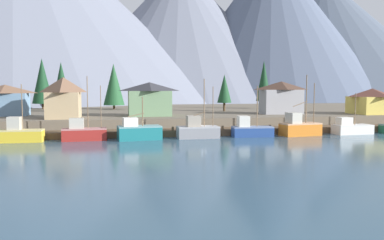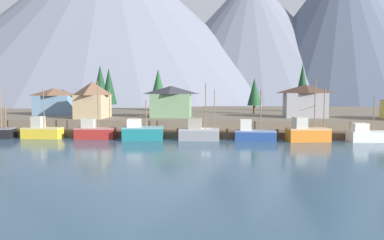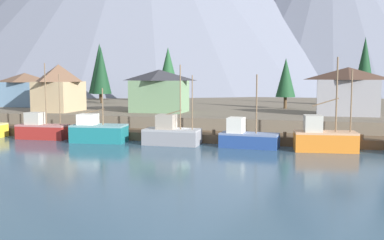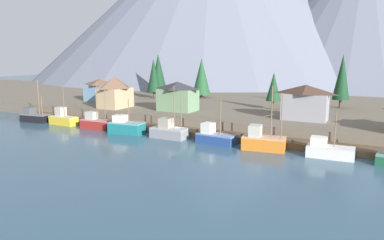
{
  "view_description": "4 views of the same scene",
  "coord_description": "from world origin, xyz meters",
  "px_view_note": "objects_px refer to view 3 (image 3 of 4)",
  "views": [
    {
      "loc": [
        -12.95,
        -60.94,
        7.66
      ],
      "look_at": [
        -0.25,
        3.77,
        2.29
      ],
      "focal_mm": 37.48,
      "sensor_mm": 36.0,
      "label": 1
    },
    {
      "loc": [
        2.12,
        -57.75,
        7.91
      ],
      "look_at": [
        -1.82,
        2.39,
        2.8
      ],
      "focal_mm": 33.73,
      "sensor_mm": 36.0,
      "label": 2
    },
    {
      "loc": [
        14.83,
        -50.74,
        7.86
      ],
      "look_at": [
        0.57,
        3.4,
        2.32
      ],
      "focal_mm": 42.84,
      "sensor_mm": 36.0,
      "label": 3
    },
    {
      "loc": [
        31.16,
        -53.24,
        13.87
      ],
      "look_at": [
        1.51,
        3.0,
        2.55
      ],
      "focal_mm": 33.68,
      "sensor_mm": 36.0,
      "label": 4
    }
  ],
  "objects_px": {
    "fishing_boat_blue": "(247,137)",
    "fishing_boat_orange": "(324,138)",
    "fishing_boat_teal": "(98,132)",
    "conifer_near_right": "(365,66)",
    "conifer_back_left": "(286,78)",
    "conifer_mid_left": "(168,72)",
    "fishing_boat_grey": "(171,134)",
    "house_tan": "(59,87)",
    "fishing_boat_red": "(42,129)",
    "house_blue": "(25,89)",
    "conifer_mid_right": "(101,70)",
    "house_grey": "(348,91)",
    "house_green": "(159,90)",
    "conifer_near_left": "(100,68)"
  },
  "relations": [
    {
      "from": "fishing_boat_red",
      "to": "house_blue",
      "type": "xyz_separation_m",
      "value": [
        -14.96,
        18.46,
        4.23
      ]
    },
    {
      "from": "fishing_boat_teal",
      "to": "fishing_boat_orange",
      "type": "height_order",
      "value": "fishing_boat_orange"
    },
    {
      "from": "house_tan",
      "to": "conifer_near_right",
      "type": "height_order",
      "value": "conifer_near_right"
    },
    {
      "from": "house_tan",
      "to": "conifer_near_left",
      "type": "xyz_separation_m",
      "value": [
        -8.36,
        30.55,
        3.18
      ]
    },
    {
      "from": "fishing_boat_grey",
      "to": "house_tan",
      "type": "bearing_deg",
      "value": 151.92
    },
    {
      "from": "fishing_boat_teal",
      "to": "conifer_mid_right",
      "type": "xyz_separation_m",
      "value": [
        -14.42,
        30.85,
        7.46
      ]
    },
    {
      "from": "conifer_mid_right",
      "to": "house_blue",
      "type": "bearing_deg",
      "value": -125.58
    },
    {
      "from": "fishing_boat_teal",
      "to": "conifer_mid_left",
      "type": "distance_m",
      "value": 38.69
    },
    {
      "from": "fishing_boat_grey",
      "to": "conifer_mid_left",
      "type": "distance_m",
      "value": 40.14
    },
    {
      "from": "fishing_boat_blue",
      "to": "conifer_mid_right",
      "type": "bearing_deg",
      "value": 140.33
    },
    {
      "from": "conifer_mid_left",
      "to": "conifer_back_left",
      "type": "xyz_separation_m",
      "value": [
        23.53,
        -12.76,
        -0.98
      ]
    },
    {
      "from": "house_blue",
      "to": "conifer_back_left",
      "type": "relative_size",
      "value": 1.01
    },
    {
      "from": "conifer_mid_right",
      "to": "conifer_back_left",
      "type": "height_order",
      "value": "conifer_mid_right"
    },
    {
      "from": "fishing_boat_teal",
      "to": "fishing_boat_grey",
      "type": "bearing_deg",
      "value": -3.73
    },
    {
      "from": "fishing_boat_orange",
      "to": "conifer_near_right",
      "type": "xyz_separation_m",
      "value": [
        7.25,
        34.29,
        7.94
      ]
    },
    {
      "from": "house_grey",
      "to": "house_tan",
      "type": "relative_size",
      "value": 1.16
    },
    {
      "from": "conifer_near_left",
      "to": "conifer_back_left",
      "type": "relative_size",
      "value": 1.51
    },
    {
      "from": "fishing_boat_grey",
      "to": "house_blue",
      "type": "relative_size",
      "value": 1.11
    },
    {
      "from": "conifer_back_left",
      "to": "fishing_boat_blue",
      "type": "bearing_deg",
      "value": -96.07
    },
    {
      "from": "conifer_near_right",
      "to": "conifer_back_left",
      "type": "bearing_deg",
      "value": -143.73
    },
    {
      "from": "fishing_boat_teal",
      "to": "fishing_boat_grey",
      "type": "relative_size",
      "value": 0.73
    },
    {
      "from": "fishing_boat_blue",
      "to": "conifer_near_right",
      "type": "bearing_deg",
      "value": 69.78
    },
    {
      "from": "fishing_boat_blue",
      "to": "conifer_mid_right",
      "type": "distance_m",
      "value": 44.75
    },
    {
      "from": "house_blue",
      "to": "conifer_mid_left",
      "type": "height_order",
      "value": "conifer_mid_left"
    },
    {
      "from": "fishing_boat_red",
      "to": "conifer_near_left",
      "type": "xyz_separation_m",
      "value": [
        -12.24,
        41.28,
        8.04
      ]
    },
    {
      "from": "fishing_boat_red",
      "to": "house_grey",
      "type": "xyz_separation_m",
      "value": [
        36.6,
        14.04,
        4.57
      ]
    },
    {
      "from": "fishing_boat_teal",
      "to": "conifer_mid_left",
      "type": "height_order",
      "value": "conifer_mid_left"
    },
    {
      "from": "fishing_boat_blue",
      "to": "fishing_boat_red",
      "type": "bearing_deg",
      "value": -176.52
    },
    {
      "from": "fishing_boat_teal",
      "to": "conifer_near_right",
      "type": "distance_m",
      "value": 48.13
    },
    {
      "from": "fishing_boat_teal",
      "to": "conifer_back_left",
      "type": "distance_m",
      "value": 32.76
    },
    {
      "from": "house_tan",
      "to": "conifer_near_left",
      "type": "height_order",
      "value": "conifer_near_left"
    },
    {
      "from": "fishing_boat_grey",
      "to": "fishing_boat_blue",
      "type": "relative_size",
      "value": 1.13
    },
    {
      "from": "fishing_boat_orange",
      "to": "house_tan",
      "type": "bearing_deg",
      "value": 155.91
    },
    {
      "from": "fishing_boat_teal",
      "to": "conifer_near_right",
      "type": "bearing_deg",
      "value": 40.43
    },
    {
      "from": "house_grey",
      "to": "conifer_mid_right",
      "type": "relative_size",
      "value": 0.77
    },
    {
      "from": "house_green",
      "to": "house_tan",
      "type": "relative_size",
      "value": 1.13
    },
    {
      "from": "fishing_boat_blue",
      "to": "conifer_near_left",
      "type": "bearing_deg",
      "value": 136.15
    },
    {
      "from": "conifer_mid_right",
      "to": "conifer_back_left",
      "type": "distance_m",
      "value": 35.04
    },
    {
      "from": "house_grey",
      "to": "house_blue",
      "type": "xyz_separation_m",
      "value": [
        -51.56,
        4.42,
        -0.35
      ]
    },
    {
      "from": "fishing_boat_orange",
      "to": "house_tan",
      "type": "xyz_separation_m",
      "value": [
        -37.24,
        11.3,
        4.68
      ]
    },
    {
      "from": "house_tan",
      "to": "conifer_mid_left",
      "type": "height_order",
      "value": "conifer_mid_left"
    },
    {
      "from": "conifer_near_right",
      "to": "conifer_mid_right",
      "type": "relative_size",
      "value": 1.11
    },
    {
      "from": "house_blue",
      "to": "conifer_mid_right",
      "type": "xyz_separation_m",
      "value": [
        8.41,
        11.76,
        3.29
      ]
    },
    {
      "from": "fishing_boat_blue",
      "to": "fishing_boat_orange",
      "type": "distance_m",
      "value": 8.0
    },
    {
      "from": "conifer_near_right",
      "to": "conifer_mid_right",
      "type": "xyz_separation_m",
      "value": [
        -47.15,
        -3.5,
        -0.6
      ]
    },
    {
      "from": "fishing_boat_red",
      "to": "fishing_boat_grey",
      "type": "height_order",
      "value": "fishing_boat_red"
    },
    {
      "from": "fishing_boat_red",
      "to": "fishing_boat_grey",
      "type": "relative_size",
      "value": 1.03
    },
    {
      "from": "house_grey",
      "to": "house_green",
      "type": "relative_size",
      "value": 1.02
    },
    {
      "from": "fishing_boat_blue",
      "to": "house_grey",
      "type": "height_order",
      "value": "house_grey"
    },
    {
      "from": "fishing_boat_grey",
      "to": "house_tan",
      "type": "xyz_separation_m",
      "value": [
        -20.68,
        11.02,
        4.85
      ]
    }
  ]
}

